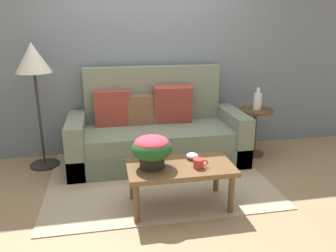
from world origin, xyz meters
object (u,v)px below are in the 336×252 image
Objects in this scene: side_table at (255,124)px; coffee_mug at (199,163)px; table_vase at (258,101)px; couch at (156,134)px; floor_lamp at (33,66)px; snack_bowl at (192,156)px; coffee_table at (180,171)px; potted_plant at (152,148)px.

coffee_mug is (-1.10, -1.18, 0.04)m from side_table.
table_vase is at bearing -51.04° from side_table.
coffee_mug is (0.19, -1.24, 0.12)m from couch.
couch is 1.44× the size of floor_lamp.
snack_bowl is at bearing -138.46° from side_table.
table_vase is at bearing -3.13° from floor_lamp.
coffee_mug reaches higher than snack_bowl.
coffee_table is (0.04, -1.15, 0.01)m from couch.
couch is at bearing 92.13° from coffee_table.
side_table is 2.17× the size of table_vase.
side_table is 2.78m from floor_lamp.
coffee_table is at bearing -141.94° from snack_bowl.
floor_lamp is at bearing 139.07° from coffee_table.
floor_lamp is at bearing 139.95° from coffee_mug.
potted_plant is at bearing -100.75° from couch.
coffee_mug is 0.48× the size of table_vase.
table_vase is at bearing -3.02° from couch.
table_vase is (2.67, -0.15, -0.48)m from floor_lamp.
coffee_table is at bearing 149.33° from coffee_mug.
table_vase is (0.01, -0.01, 0.31)m from side_table.
floor_lamp is (-1.42, 1.23, 0.85)m from coffee_table.
side_table is (1.29, -0.06, 0.07)m from couch.
couch reaches higher than side_table.
floor_lamp is at bearing 133.46° from potted_plant.
floor_lamp is at bearing 176.77° from couch.
potted_plant reaches higher than snack_bowl.
floor_lamp is 10.76× the size of coffee_mug.
potted_plant is at bearing -165.29° from snack_bowl.
potted_plant is (1.16, -1.22, -0.61)m from floor_lamp.
couch reaches higher than potted_plant.
coffee_mug is at bearing -88.30° from snack_bowl.
floor_lamp is 2.06m from snack_bowl.
floor_lamp reaches higher than couch.
floor_lamp reaches higher than side_table.
coffee_table is 0.35m from potted_plant.
coffee_mug is 1.63m from table_vase.
snack_bowl is (0.19, -1.04, 0.11)m from couch.
table_vase is (1.51, 1.07, 0.13)m from potted_plant.
table_vase is at bearing 40.83° from coffee_table.
side_table is at bearing -2.98° from floor_lamp.
couch is 7.48× the size of table_vase.
coffee_mug is at bearing -133.21° from table_vase.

